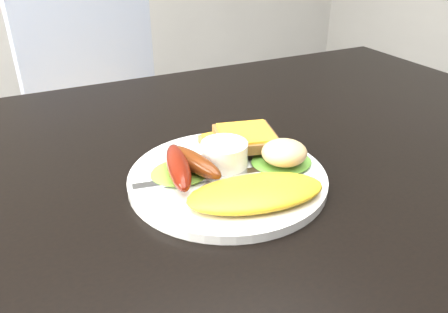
{
  "coord_description": "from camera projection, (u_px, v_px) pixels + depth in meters",
  "views": [
    {
      "loc": [
        -0.26,
        -0.49,
        1.04
      ],
      "look_at": [
        -0.04,
        -0.05,
        0.78
      ],
      "focal_mm": 35.0,
      "sensor_mm": 36.0,
      "label": 1
    }
  ],
  "objects": [
    {
      "name": "dining_table",
      "position": [
        235.0,
        166.0,
        0.64
      ],
      "size": [
        1.2,
        0.8,
        0.04
      ],
      "primitive_type": "cube",
      "color": "black",
      "rests_on": "ground"
    },
    {
      "name": "dining_chair",
      "position": [
        112.0,
        140.0,
        1.35
      ],
      "size": [
        0.54,
        0.54,
        0.05
      ],
      "primitive_type": "cube",
      "rotation": [
        0.0,
        0.0,
        0.23
      ],
      "color": "tan",
      "rests_on": "ground"
    },
    {
      "name": "person",
      "position": [
        66.0,
        41.0,
        1.03
      ],
      "size": [
        0.68,
        0.57,
        1.6
      ],
      "primitive_type": "imported",
      "rotation": [
        0.0,
        0.0,
        3.52
      ],
      "color": "navy",
      "rests_on": "ground"
    },
    {
      "name": "plate",
      "position": [
        227.0,
        178.0,
        0.56
      ],
      "size": [
        0.25,
        0.25,
        0.01
      ],
      "primitive_type": "cylinder",
      "color": "white",
      "rests_on": "dining_table"
    },
    {
      "name": "lettuce_left",
      "position": [
        180.0,
        172.0,
        0.55
      ],
      "size": [
        0.08,
        0.07,
        0.01
      ],
      "primitive_type": "ellipsoid",
      "rotation": [
        0.0,
        0.0,
        -0.03
      ],
      "color": "#619838",
      "rests_on": "plate"
    },
    {
      "name": "lettuce_right",
      "position": [
        281.0,
        161.0,
        0.57
      ],
      "size": [
        0.09,
        0.08,
        0.01
      ],
      "primitive_type": "ellipsoid",
      "rotation": [
        0.0,
        0.0,
        -0.06
      ],
      "color": "#428A2D",
      "rests_on": "plate"
    },
    {
      "name": "omelette",
      "position": [
        256.0,
        193.0,
        0.5
      ],
      "size": [
        0.17,
        0.11,
        0.02
      ],
      "primitive_type": "ellipsoid",
      "rotation": [
        0.0,
        0.0,
        -0.19
      ],
      "color": "yellow",
      "rests_on": "plate"
    },
    {
      "name": "sausage_a",
      "position": [
        178.0,
        166.0,
        0.53
      ],
      "size": [
        0.05,
        0.11,
        0.03
      ],
      "primitive_type": "ellipsoid",
      "rotation": [
        0.0,
        0.0,
        -0.23
      ],
      "color": "maroon",
      "rests_on": "lettuce_left"
    },
    {
      "name": "sausage_b",
      "position": [
        193.0,
        162.0,
        0.54
      ],
      "size": [
        0.05,
        0.1,
        0.02
      ],
      "primitive_type": "ellipsoid",
      "rotation": [
        0.0,
        0.0,
        0.29
      ],
      "color": "#5C2807",
      "rests_on": "lettuce_left"
    },
    {
      "name": "ramekin",
      "position": [
        224.0,
        155.0,
        0.56
      ],
      "size": [
        0.07,
        0.07,
        0.04
      ],
      "primitive_type": "cylinder",
      "rotation": [
        0.0,
        0.0,
        0.26
      ],
      "color": "white",
      "rests_on": "plate"
    },
    {
      "name": "toast_a",
      "position": [
        228.0,
        143.0,
        0.62
      ],
      "size": [
        0.07,
        0.07,
        0.01
      ],
      "primitive_type": "cube",
      "rotation": [
        0.0,
        0.0,
        0.03
      ],
      "color": "olive",
      "rests_on": "plate"
    },
    {
      "name": "toast_b",
      "position": [
        246.0,
        138.0,
        0.6
      ],
      "size": [
        0.1,
        0.1,
        0.01
      ],
      "primitive_type": "cube",
      "rotation": [
        0.0,
        0.0,
        -0.25
      ],
      "color": "olive",
      "rests_on": "toast_a"
    },
    {
      "name": "potato_salad",
      "position": [
        284.0,
        153.0,
        0.55
      ],
      "size": [
        0.07,
        0.07,
        0.03
      ],
      "primitive_type": "ellipsoid",
      "rotation": [
        0.0,
        0.0,
        -0.28
      ],
      "color": "beige",
      "rests_on": "lettuce_right"
    },
    {
      "name": "fork",
      "position": [
        198.0,
        179.0,
        0.54
      ],
      "size": [
        0.16,
        0.04,
        0.0
      ],
      "primitive_type": "cube",
      "rotation": [
        0.0,
        0.0,
        -0.19
      ],
      "color": "#ADAFB7",
      "rests_on": "plate"
    }
  ]
}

